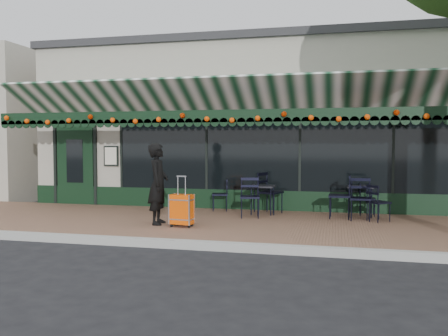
% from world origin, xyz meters
% --- Properties ---
extents(ground, '(80.00, 80.00, 0.00)m').
position_xyz_m(ground, '(0.00, 0.00, 0.00)').
color(ground, black).
rests_on(ground, ground).
extents(sidewalk, '(18.00, 4.00, 0.15)m').
position_xyz_m(sidewalk, '(0.00, 2.00, 0.07)').
color(sidewalk, brown).
rests_on(sidewalk, ground).
extents(curb, '(18.00, 0.16, 0.15)m').
position_xyz_m(curb, '(0.00, -0.08, 0.07)').
color(curb, '#9E9E99').
rests_on(curb, ground).
extents(restaurant_building, '(12.00, 9.60, 4.50)m').
position_xyz_m(restaurant_building, '(0.00, 7.84, 2.27)').
color(restaurant_building, '#A6A190').
rests_on(restaurant_building, ground).
extents(woman, '(0.49, 0.67, 1.70)m').
position_xyz_m(woman, '(-1.34, 1.38, 1.00)').
color(woman, black).
rests_on(woman, sidewalk).
extents(suitcase, '(0.48, 0.31, 1.03)m').
position_xyz_m(suitcase, '(-0.76, 1.19, 0.49)').
color(suitcase, '#DF4B07').
rests_on(suitcase, sidewalk).
extents(cafe_table_a, '(0.58, 0.58, 0.71)m').
position_xyz_m(cafe_table_a, '(2.82, 3.44, 0.79)').
color(cafe_table_a, black).
rests_on(cafe_table_a, sidewalk).
extents(cafe_table_b, '(0.55, 0.55, 0.68)m').
position_xyz_m(cafe_table_b, '(0.56, 3.31, 0.76)').
color(cafe_table_b, black).
rests_on(cafe_table_b, sidewalk).
extents(chair_a_left, '(0.52, 0.52, 1.00)m').
position_xyz_m(chair_a_left, '(2.37, 3.04, 0.65)').
color(chair_a_left, black).
rests_on(chair_a_left, sidewalk).
extents(chair_a_right, '(0.39, 0.39, 0.77)m').
position_xyz_m(chair_a_right, '(3.00, 3.62, 0.53)').
color(chair_a_right, black).
rests_on(chair_a_right, sidewalk).
extents(chair_a_front, '(0.49, 0.49, 0.94)m').
position_xyz_m(chair_a_front, '(2.81, 2.87, 0.62)').
color(chair_a_front, black).
rests_on(chair_a_front, sidewalk).
extents(chair_a_extra, '(0.57, 0.57, 0.81)m').
position_xyz_m(chair_a_extra, '(3.19, 2.82, 0.56)').
color(chair_a_extra, black).
rests_on(chair_a_extra, sidewalk).
extents(chair_b_left, '(0.48, 0.48, 0.81)m').
position_xyz_m(chair_b_left, '(-0.55, 3.60, 0.56)').
color(chair_b_left, black).
rests_on(chair_b_left, sidewalk).
extents(chair_b_right, '(0.65, 0.65, 1.01)m').
position_xyz_m(chair_b_right, '(0.74, 3.41, 0.65)').
color(chair_b_right, black).
rests_on(chair_b_right, sidewalk).
extents(chair_b_front, '(0.54, 0.54, 0.92)m').
position_xyz_m(chair_b_front, '(0.37, 2.71, 0.61)').
color(chair_b_front, black).
rests_on(chair_b_front, sidewalk).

